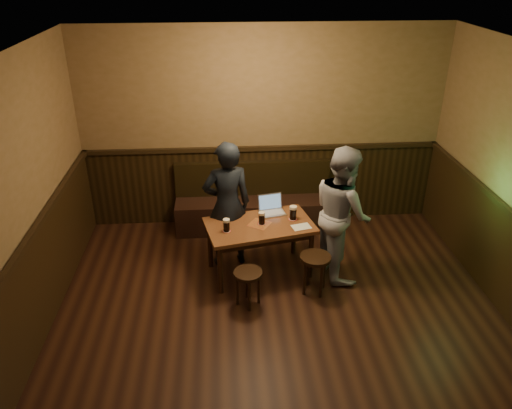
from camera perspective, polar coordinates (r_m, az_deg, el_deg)
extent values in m
cube|color=black|center=(5.12, 3.60, -17.81)|extent=(5.00, 6.00, 0.02)
cube|color=beige|center=(3.72, 4.88, 14.69)|extent=(5.00, 6.00, 0.02)
cube|color=olive|center=(6.98, 0.78, 8.68)|extent=(5.00, 0.02, 2.80)
cube|color=black|center=(7.27, 0.76, 2.23)|extent=(4.98, 0.04, 1.10)
cube|color=black|center=(5.09, -25.93, -13.05)|extent=(0.04, 5.98, 1.10)
cube|color=black|center=(7.02, 0.80, 6.43)|extent=(4.98, 0.06, 0.06)
cube|color=black|center=(4.75, -26.99, -7.63)|extent=(0.06, 5.98, 0.06)
cube|color=black|center=(7.16, -0.29, -1.07)|extent=(2.20, 0.50, 0.45)
cube|color=black|center=(7.13, -0.40, 3.05)|extent=(2.20, 0.10, 0.50)
cube|color=#592919|center=(5.98, 0.41, -2.44)|extent=(1.39, 0.98, 0.05)
cube|color=black|center=(6.02, 0.40, -3.00)|extent=(1.26, 0.85, 0.07)
cube|color=maroon|center=(5.97, 0.41, -2.23)|extent=(0.32, 0.32, 0.00)
cylinder|color=black|center=(5.81, -4.11, -7.47)|extent=(0.06, 0.06, 0.63)
cylinder|color=black|center=(6.28, -5.29, -4.59)|extent=(0.06, 0.06, 0.63)
cylinder|color=black|center=(6.09, 6.27, -5.74)|extent=(0.06, 0.06, 0.63)
cylinder|color=black|center=(6.55, 4.36, -3.13)|extent=(0.06, 0.06, 0.63)
cylinder|color=black|center=(5.56, -0.93, -7.86)|extent=(0.34, 0.34, 0.04)
cylinder|color=black|center=(5.70, 0.34, -9.49)|extent=(0.03, 0.03, 0.42)
cylinder|color=black|center=(5.78, -1.06, -8.86)|extent=(0.03, 0.03, 0.42)
cylinder|color=black|center=(5.67, -2.17, -9.68)|extent=(0.03, 0.03, 0.42)
cylinder|color=black|center=(5.59, -0.76, -10.34)|extent=(0.03, 0.03, 0.42)
cylinder|color=black|center=(5.78, 6.82, -6.06)|extent=(0.48, 0.48, 0.04)
cylinder|color=black|center=(5.97, 7.78, -7.56)|extent=(0.04, 0.04, 0.46)
cylinder|color=black|center=(6.00, 5.94, -7.30)|extent=(0.04, 0.04, 0.46)
cylinder|color=black|center=(5.84, 5.58, -8.34)|extent=(0.04, 0.04, 0.46)
cylinder|color=black|center=(5.82, 7.48, -8.61)|extent=(0.04, 0.04, 0.46)
cylinder|color=maroon|center=(5.84, -3.38, -3.04)|extent=(0.10, 0.10, 0.00)
cylinder|color=silver|center=(5.83, -3.38, -3.01)|extent=(0.09, 0.09, 0.00)
cylinder|color=black|center=(5.80, -3.39, -2.47)|extent=(0.07, 0.07, 0.12)
cylinder|color=beige|center=(5.76, -3.41, -1.81)|extent=(0.08, 0.08, 0.03)
cylinder|color=maroon|center=(5.98, 0.66, -2.22)|extent=(0.10, 0.10, 0.00)
cylinder|color=silver|center=(5.97, 0.66, -2.19)|extent=(0.09, 0.09, 0.00)
cylinder|color=black|center=(5.94, 0.66, -1.65)|extent=(0.07, 0.07, 0.12)
cylinder|color=beige|center=(5.91, 0.66, -1.01)|extent=(0.08, 0.08, 0.03)
cylinder|color=maroon|center=(6.10, 4.23, -1.67)|extent=(0.12, 0.12, 0.00)
cylinder|color=silver|center=(6.09, 4.23, -1.64)|extent=(0.10, 0.10, 0.00)
cylinder|color=black|center=(6.06, 4.25, -1.05)|extent=(0.08, 0.08, 0.14)
cylinder|color=beige|center=(6.02, 4.28, -0.33)|extent=(0.09, 0.09, 0.03)
cube|color=silver|center=(6.21, 1.88, -0.98)|extent=(0.34, 0.27, 0.01)
cube|color=#B2B2B7|center=(6.20, 1.88, -0.90)|extent=(0.31, 0.22, 0.00)
cube|color=silver|center=(6.25, 1.60, 0.35)|extent=(0.31, 0.12, 0.20)
cube|color=slate|center=(6.24, 1.63, 0.31)|extent=(0.28, 0.11, 0.17)
cube|color=silver|center=(5.94, 5.19, -2.55)|extent=(0.25, 0.20, 0.00)
imported|color=black|center=(6.11, -3.31, -0.08)|extent=(0.66, 0.50, 1.64)
imported|color=#929297|center=(6.00, 9.81, -0.91)|extent=(0.76, 0.90, 1.65)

